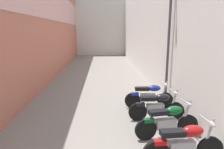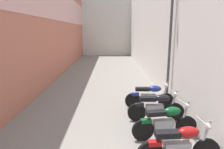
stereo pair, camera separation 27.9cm
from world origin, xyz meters
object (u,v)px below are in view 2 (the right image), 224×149
motorcycle_fourth (166,121)px  motorcycle_sixth (150,96)px  motorcycle_third (180,144)px  street_lamp (169,28)px  motorcycle_fifth (156,106)px

motorcycle_fourth → motorcycle_sixth: 2.21m
motorcycle_third → street_lamp: size_ratio=0.36×
motorcycle_fourth → motorcycle_fifth: (0.00, 1.12, 0.00)m
motorcycle_fifth → street_lamp: (0.71, 1.63, 2.48)m
motorcycle_third → motorcycle_sixth: size_ratio=1.00×
motorcycle_third → motorcycle_sixth: (0.00, 3.35, 0.00)m
motorcycle_fourth → street_lamp: 3.77m
motorcycle_fifth → motorcycle_fourth: bearing=-90.0°
motorcycle_sixth → street_lamp: size_ratio=0.36×
motorcycle_fourth → street_lamp: size_ratio=0.36×
motorcycle_fifth → street_lamp: street_lamp is taller
motorcycle_third → street_lamp: bearing=79.7°
motorcycle_fourth → street_lamp: (0.71, 2.75, 2.48)m
motorcycle_fourth → motorcycle_fifth: size_ratio=0.99×
motorcycle_fifth → motorcycle_sixth: bearing=90.0°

